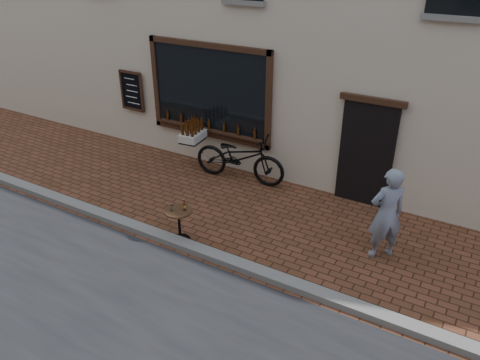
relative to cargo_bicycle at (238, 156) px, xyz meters
The scene contains 5 objects.
ground 3.21m from the cargo_bicycle, 73.71° to the right, with size 90.00×90.00×0.00m, color #4F2C19.
kerb 3.01m from the cargo_bicycle, 72.63° to the right, with size 90.00×0.25×0.12m, color slate.
cargo_bicycle is the anchor object (origin of this frame).
bistro_table 2.70m from the cargo_bicycle, 83.14° to the right, with size 0.51×0.51×0.88m.
pedestrian 3.90m from the cargo_bicycle, 18.85° to the right, with size 0.63×0.41×1.72m, color gray.
Camera 1 is at (4.04, -5.35, 5.07)m, focal length 35.00 mm.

